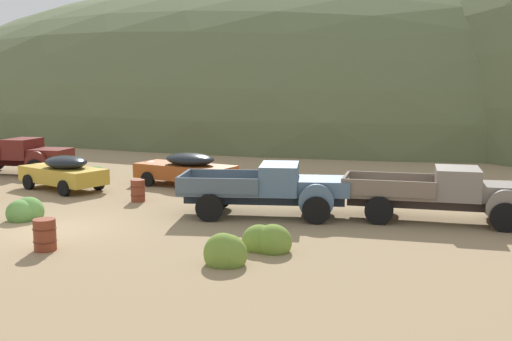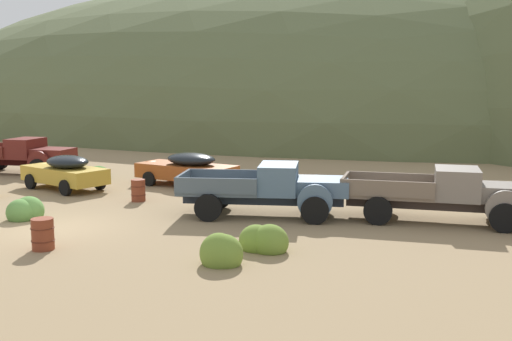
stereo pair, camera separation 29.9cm
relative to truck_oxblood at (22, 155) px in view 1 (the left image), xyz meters
name	(u,v)px [view 1 (the left image)]	position (x,y,z in m)	size (l,w,h in m)	color
ground_plane	(54,229)	(10.03, -8.76, -0.99)	(300.00, 300.00, 0.00)	#937A56
hill_far_right	(305,122)	(-0.42, 47.60, -0.99)	(114.11, 72.94, 34.36)	#56603D
truck_oxblood	(22,155)	(0.00, 0.00, 0.00)	(6.46, 3.22, 1.89)	black
car_faded_yellow	(61,172)	(5.12, -2.82, -0.18)	(4.78, 2.74, 1.57)	gold
car_oxide_orange	(183,168)	(9.64, 0.21, -0.17)	(5.22, 2.40, 1.57)	#A34C1E
truck_chalk_blue	(277,189)	(16.02, -3.98, 0.00)	(6.34, 3.87, 1.89)	#262D39
truck_primer_gray	(454,194)	(21.94, -2.47, 0.00)	(6.72, 3.02, 1.89)	#3D322D
oil_drum_foreground	(45,235)	(11.57, -10.79, -0.53)	(0.67, 0.67, 0.91)	brown
oil_drum_by_truck	(138,191)	(9.88, -3.76, -0.55)	(0.61, 0.61, 0.89)	brown
bush_front_left	(25,212)	(8.13, -8.06, -0.72)	(1.13, 1.28, 1.02)	#5B8E42
bush_front_right	(267,242)	(17.38, -8.26, -0.74)	(1.48, 1.11, 1.01)	olive
bush_between_trucks	(97,175)	(4.64, 0.26, -0.77)	(1.16, 1.14, 0.83)	#4C8438
bush_near_barrel	(225,254)	(16.91, -9.97, -0.70)	(1.16, 1.00, 1.10)	olive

